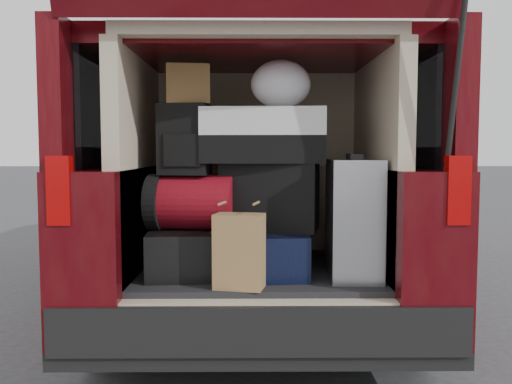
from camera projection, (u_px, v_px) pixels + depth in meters
minivan at (256, 184)px, 4.53m from camera, size 1.90×5.35×2.77m
load_floor at (258, 316)px, 3.00m from camera, size 1.24×1.05×0.55m
black_hardshell at (191, 250)px, 2.87m from camera, size 0.46×0.61×0.23m
navy_hardshell at (262, 252)px, 2.82m from camera, size 0.46×0.54×0.22m
silver_roller at (354, 219)px, 2.73m from camera, size 0.26×0.41×0.60m
kraft_bag at (239, 251)px, 2.52m from camera, size 0.25×0.19×0.35m
red_duffel at (192, 202)px, 2.81m from camera, size 0.47×0.34×0.28m
black_soft_case at (270, 196)px, 2.86m from camera, size 0.54×0.39×0.35m
backpack at (184, 140)px, 2.78m from camera, size 0.27×0.19×0.36m
twotone_duffel at (263, 136)px, 2.82m from camera, size 0.65×0.36×0.28m
grocery_sack_lower at (188, 85)px, 2.78m from camera, size 0.24×0.20×0.20m
plastic_bag_center at (281, 84)px, 2.79m from camera, size 0.34×0.32×0.25m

